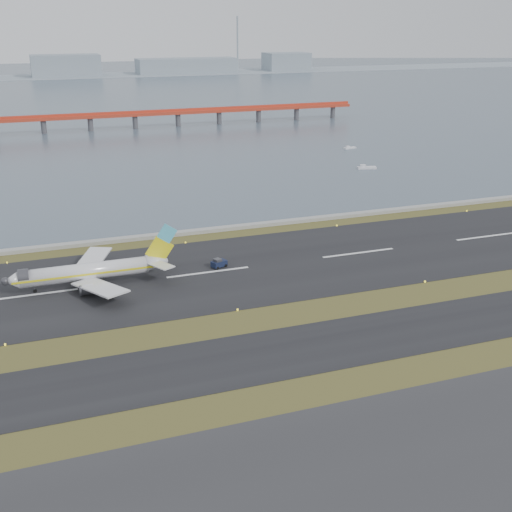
{
  "coord_description": "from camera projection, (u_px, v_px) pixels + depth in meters",
  "views": [
    {
      "loc": [
        -36.67,
        -106.79,
        56.39
      ],
      "look_at": [
        9.2,
        22.0,
        5.86
      ],
      "focal_mm": 45.0,
      "sensor_mm": 36.0,
      "label": 1
    }
  ],
  "objects": [
    {
      "name": "seawall",
      "position": [
        179.0,
        233.0,
        178.29
      ],
      "size": [
        1000.0,
        2.5,
        1.0
      ],
      "primitive_type": "cube",
      "color": "gray",
      "rests_on": "ground"
    },
    {
      "name": "taxiway_strip",
      "position": [
        271.0,
        354.0,
        114.83
      ],
      "size": [
        1000.0,
        18.0,
        0.1
      ],
      "primitive_type": "cube",
      "color": "black",
      "rests_on": "ground"
    },
    {
      "name": "pushback_tug",
      "position": [
        219.0,
        263.0,
        154.68
      ],
      "size": [
        4.18,
        3.32,
        2.35
      ],
      "rotation": [
        0.0,
        0.0,
        0.39
      ],
      "color": "#131B35",
      "rests_on": "ground"
    },
    {
      "name": "red_pier",
      "position": [
        135.0,
        115.0,
        350.12
      ],
      "size": [
        260.0,
        5.0,
        10.2
      ],
      "color": "#BD3620",
      "rests_on": "ground"
    },
    {
      "name": "workboat_near",
      "position": [
        366.0,
        168.0,
        257.22
      ],
      "size": [
        7.79,
        4.0,
        1.81
      ],
      "rotation": [
        0.0,
        0.0,
        -0.23
      ],
      "color": "white",
      "rests_on": "ground"
    },
    {
      "name": "far_shoreline",
      "position": [
        70.0,
        70.0,
        675.46
      ],
      "size": [
        1400.0,
        80.0,
        60.5
      ],
      "color": "#87959F",
      "rests_on": "ground"
    },
    {
      "name": "bay_water",
      "position": [
        69.0,
        92.0,
        531.9
      ],
      "size": [
        1400.0,
        800.0,
        1.3
      ],
      "primitive_type": "cube",
      "color": "#465664",
      "rests_on": "ground"
    },
    {
      "name": "airliner",
      "position": [
        92.0,
        271.0,
        143.53
      ],
      "size": [
        38.52,
        32.89,
        12.8
      ],
      "color": "white",
      "rests_on": "ground"
    },
    {
      "name": "workboat_far",
      "position": [
        350.0,
        148.0,
        297.42
      ],
      "size": [
        6.17,
        2.74,
        1.45
      ],
      "rotation": [
        0.0,
        0.0,
        0.15
      ],
      "color": "white",
      "rests_on": "ground"
    },
    {
      "name": "ground",
      "position": [
        249.0,
        326.0,
        125.45
      ],
      "size": [
        1000.0,
        1000.0,
        0.0
      ],
      "primitive_type": "plane",
      "color": "#3C4719",
      "rests_on": "ground"
    },
    {
      "name": "runway_strip",
      "position": [
        208.0,
        272.0,
        151.94
      ],
      "size": [
        1000.0,
        45.0,
        0.1
      ],
      "primitive_type": "cube",
      "color": "black",
      "rests_on": "ground"
    }
  ]
}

